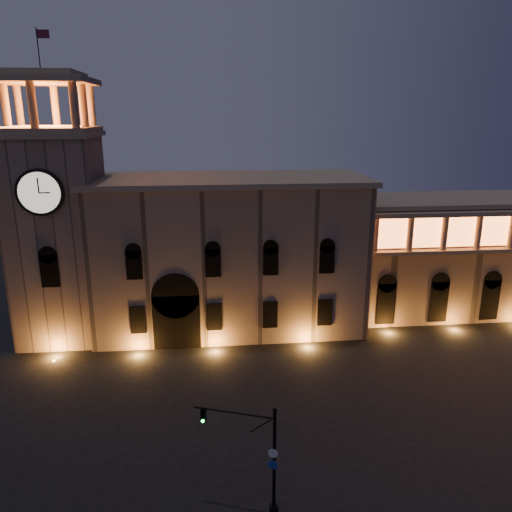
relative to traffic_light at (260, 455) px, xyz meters
name	(u,v)px	position (x,y,z in m)	size (l,w,h in m)	color
ground	(271,435)	(1.67, 7.32, -3.92)	(160.00, 160.00, 0.00)	black
government_building	(229,254)	(-0.40, 29.25, 4.85)	(30.80, 12.80, 17.60)	#8F735D
clock_tower	(58,227)	(-18.83, 28.30, 8.58)	(9.80, 9.80, 32.40)	#8F735D
colonnade_wing	(497,253)	(33.67, 31.24, 3.41)	(40.60, 11.50, 14.50)	#896D58
traffic_light	(260,455)	(0.00, 0.00, 0.00)	(5.17, 2.08, 7.47)	black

